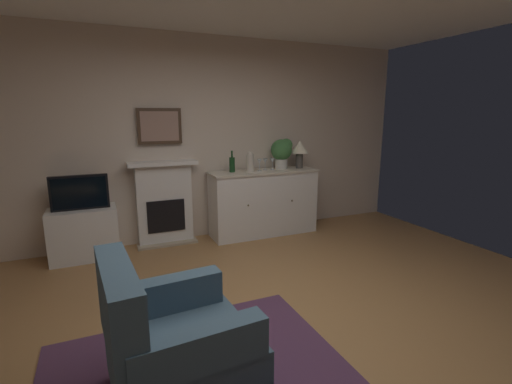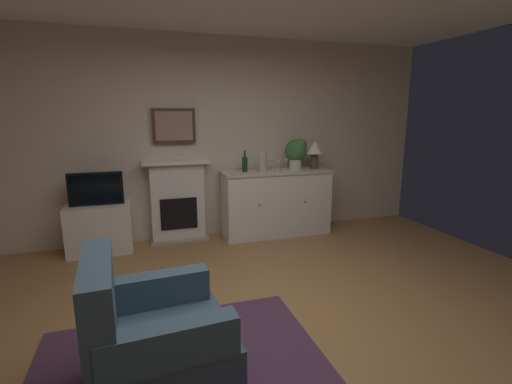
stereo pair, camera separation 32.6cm
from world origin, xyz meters
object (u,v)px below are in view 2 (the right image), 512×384
Objects in this scene: wine_glass_center at (279,162)px; wine_glass_right at (286,161)px; fireplace_unit at (178,201)px; tv_set at (96,189)px; vase_decorative at (263,162)px; armchair at (152,338)px; wine_glass_left at (273,162)px; framed_picture at (174,126)px; tv_cabinet at (100,228)px; potted_plant_small at (296,151)px; table_lamp at (315,149)px; wine_bottle at (245,164)px; sideboard_cabinet at (276,203)px.

wine_glass_right is (0.11, -0.00, 0.00)m from wine_glass_center.
fireplace_unit is 1.77× the size of tv_set.
vase_decorative is 0.31× the size of armchair.
wine_glass_right is at bearing 10.87° from vase_decorative.
framed_picture is at bearing 168.93° from wine_glass_left.
potted_plant_small is at bearing 0.66° from tv_cabinet.
wine_glass_right is at bearing -7.67° from framed_picture.
wine_glass_center is at bearing 0.23° from tv_cabinet.
table_lamp is 0.65× the size of tv_set.
tv_set is at bearing -179.21° from wine_glass_center.
wine_glass_left is 0.23m from wine_glass_right.
armchair is at bearing -128.33° from potted_plant_small.
armchair is at bearing -121.47° from vase_decorative.
potted_plant_small is (2.64, 0.05, 0.37)m from tv_set.
wine_bottle is 0.38m from wine_glass_left.
wine_glass_left reaches higher than armchair.
wine_glass_left is 0.59× the size of vase_decorative.
fireplace_unit is 1.48m from wine_glass_center.
fireplace_unit is 2.75× the size of table_lamp.
wine_glass_center is (0.03, 0.02, 0.58)m from sideboard_cabinet.
tv_cabinet is 2.69m from armchair.
armchair is (-1.35, -2.67, -0.64)m from wine_bottle.
potted_plant_small is (0.31, 0.05, 0.71)m from sideboard_cabinet.
wine_bottle reaches higher than tv_set.
wine_glass_left is (0.38, -0.07, 0.01)m from wine_bottle.
vase_decorative is at bearing -1.14° from tv_set.
vase_decorative is at bearing 58.53° from armchair.
table_lamp is 0.53× the size of tv_cabinet.
table_lamp reaches higher than armchair.
framed_picture is 1.96m from table_lamp.
table_lamp is 0.27m from potted_plant_small.
framed_picture is 3.33× the size of wine_glass_right.
tv_cabinet is at bearing 179.70° from table_lamp.
sideboard_cabinet is 5.45× the size of vase_decorative.
sideboard_cabinet is at bearing 0.20° from tv_set.
fireplace_unit reaches higher than wine_glass_left.
tv_cabinet is (-0.98, -0.21, -1.23)m from framed_picture.
table_lamp reaches higher than tv_set.
potted_plant_small is at bearing 10.10° from vase_decorative.
wine_glass_left is at bearing -167.65° from wine_glass_right.
sideboard_cabinet is 0.72m from wine_bottle.
potted_plant_small is at bearing -4.54° from fireplace_unit.
tv_cabinet is at bearing -179.86° from wine_glass_right.
sideboard_cabinet is 0.78m from potted_plant_small.
vase_decorative reaches higher than tv_set.
framed_picture is 1.39m from wine_glass_left.
fireplace_unit is at bearing 173.70° from wine_glass_center.
tv_set is at bearing 179.52° from wine_glass_left.
wine_glass_left is 2.26m from tv_set.
fireplace_unit is 1.26m from vase_decorative.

